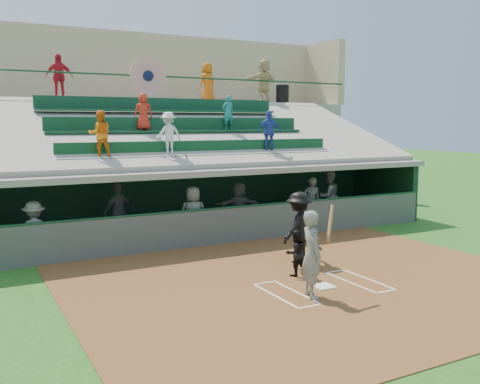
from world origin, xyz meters
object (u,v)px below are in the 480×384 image
catcher (295,253)px  trash_bin (282,95)px  batter_at_plate (312,254)px  home_plate (324,286)px

catcher → trash_bin: size_ratio=1.17×
batter_at_plate → catcher: bearing=68.2°
batter_at_plate → trash_bin: 16.46m
batter_at_plate → catcher: size_ratio=1.75×
home_plate → catcher: 1.20m
home_plate → trash_bin: trash_bin is taller
home_plate → catcher: bearing=93.0°
batter_at_plate → catcher: 1.66m
batter_at_plate → trash_bin: (8.04, 13.76, 4.12)m
home_plate → trash_bin: bearing=61.0°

